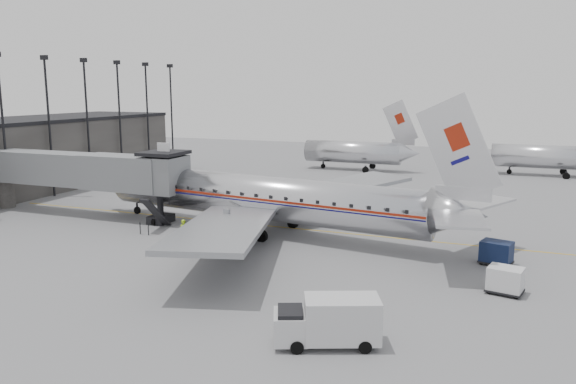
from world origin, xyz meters
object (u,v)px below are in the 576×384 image
(service_van, at_px, (328,321))
(baggage_cart_white, at_px, (505,280))
(baggage_cart_navy, at_px, (496,252))
(ramp_worker, at_px, (184,232))
(airliner, at_px, (265,198))

(service_van, xyz_separation_m, baggage_cart_white, (7.59, 10.15, -0.37))
(service_van, relative_size, baggage_cart_navy, 2.19)
(baggage_cart_white, bearing_deg, ramp_worker, -174.22)
(baggage_cart_navy, xyz_separation_m, ramp_worker, (-22.50, -3.10, 0.07))
(baggage_cart_white, distance_m, ramp_worker, 23.25)
(baggage_cart_navy, bearing_deg, ramp_worker, -157.32)
(service_van, xyz_separation_m, ramp_worker, (-15.52, 12.65, -0.27))
(ramp_worker, bearing_deg, service_van, -75.17)
(baggage_cart_navy, height_order, ramp_worker, ramp_worker)
(ramp_worker, bearing_deg, baggage_cart_white, -42.17)
(baggage_cart_white, xyz_separation_m, ramp_worker, (-23.11, 2.50, 0.10))
(service_van, height_order, ramp_worker, service_van)
(service_van, bearing_deg, ramp_worker, 118.62)
(baggage_cart_navy, relative_size, ramp_worker, 1.28)
(baggage_cart_navy, bearing_deg, airliner, -172.20)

